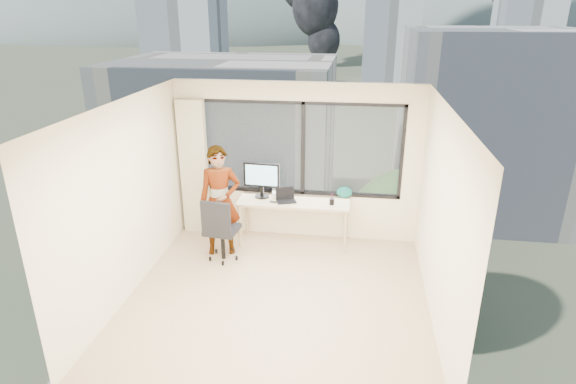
% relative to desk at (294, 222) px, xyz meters
% --- Properties ---
extents(floor, '(4.00, 4.00, 0.01)m').
position_rel_desk_xyz_m(floor, '(0.00, -1.66, -0.38)').
color(floor, tan).
rests_on(floor, ground).
extents(ceiling, '(4.00, 4.00, 0.01)m').
position_rel_desk_xyz_m(ceiling, '(0.00, -1.66, 2.23)').
color(ceiling, white).
rests_on(ceiling, ground).
extents(wall_front, '(4.00, 0.01, 2.60)m').
position_rel_desk_xyz_m(wall_front, '(0.00, -3.66, 0.93)').
color(wall_front, '#F7E9BF').
rests_on(wall_front, ground).
extents(wall_left, '(0.01, 4.00, 2.60)m').
position_rel_desk_xyz_m(wall_left, '(-2.00, -1.66, 0.93)').
color(wall_left, '#F7E9BF').
rests_on(wall_left, ground).
extents(wall_right, '(0.01, 4.00, 2.60)m').
position_rel_desk_xyz_m(wall_right, '(2.00, -1.66, 0.93)').
color(wall_right, '#F7E9BF').
rests_on(wall_right, ground).
extents(window_wall, '(3.30, 0.16, 1.55)m').
position_rel_desk_xyz_m(window_wall, '(0.05, 0.34, 1.15)').
color(window_wall, black).
rests_on(window_wall, ground).
extents(curtain, '(0.45, 0.14, 2.30)m').
position_rel_desk_xyz_m(curtain, '(-1.72, 0.22, 0.77)').
color(curtain, beige).
rests_on(curtain, floor).
extents(desk, '(1.80, 0.60, 0.75)m').
position_rel_desk_xyz_m(desk, '(0.00, 0.00, 0.00)').
color(desk, tan).
rests_on(desk, floor).
extents(chair, '(0.59, 0.59, 1.05)m').
position_rel_desk_xyz_m(chair, '(-1.01, -0.71, 0.15)').
color(chair, black).
rests_on(chair, floor).
extents(person, '(0.72, 0.57, 1.74)m').
position_rel_desk_xyz_m(person, '(-1.09, -0.48, 0.50)').
color(person, '#2D2D33').
rests_on(person, floor).
extents(monitor, '(0.60, 0.16, 0.59)m').
position_rel_desk_xyz_m(monitor, '(-0.54, 0.08, 0.67)').
color(monitor, black).
rests_on(monitor, desk).
extents(game_console, '(0.38, 0.34, 0.08)m').
position_rel_desk_xyz_m(game_console, '(-0.22, 0.21, 0.42)').
color(game_console, white).
rests_on(game_console, desk).
extents(laptop, '(0.39, 0.40, 0.19)m').
position_rel_desk_xyz_m(laptop, '(-0.12, -0.07, 0.47)').
color(laptop, black).
rests_on(laptop, desk).
extents(cellphone, '(0.12, 0.07, 0.01)m').
position_rel_desk_xyz_m(cellphone, '(-0.32, -0.12, 0.38)').
color(cellphone, black).
rests_on(cellphone, desk).
extents(pen_cup, '(0.08, 0.08, 0.09)m').
position_rel_desk_xyz_m(pen_cup, '(0.62, -0.08, 0.42)').
color(pen_cup, black).
rests_on(pen_cup, desk).
extents(handbag, '(0.28, 0.20, 0.20)m').
position_rel_desk_xyz_m(handbag, '(0.80, 0.24, 0.47)').
color(handbag, '#0E5355').
rests_on(handbag, desk).
extents(exterior_ground, '(400.00, 400.00, 0.04)m').
position_rel_desk_xyz_m(exterior_ground, '(0.00, 118.34, -14.38)').
color(exterior_ground, '#515B3D').
rests_on(exterior_ground, ground).
extents(near_bldg_a, '(16.00, 12.00, 14.00)m').
position_rel_desk_xyz_m(near_bldg_a, '(-9.00, 28.34, -7.38)').
color(near_bldg_a, beige).
rests_on(near_bldg_a, exterior_ground).
extents(near_bldg_b, '(14.00, 13.00, 16.00)m').
position_rel_desk_xyz_m(near_bldg_b, '(12.00, 36.34, -6.38)').
color(near_bldg_b, silver).
rests_on(near_bldg_b, exterior_ground).
extents(far_tower_a, '(14.00, 14.00, 28.00)m').
position_rel_desk_xyz_m(far_tower_a, '(-35.00, 93.34, -0.38)').
color(far_tower_a, silver).
rests_on(far_tower_a, exterior_ground).
extents(far_tower_b, '(13.00, 13.00, 30.00)m').
position_rel_desk_xyz_m(far_tower_b, '(8.00, 118.34, 0.62)').
color(far_tower_b, silver).
rests_on(far_tower_b, exterior_ground).
extents(far_tower_c, '(15.00, 15.00, 26.00)m').
position_rel_desk_xyz_m(far_tower_c, '(45.00, 138.34, -1.38)').
color(far_tower_c, silver).
rests_on(far_tower_c, exterior_ground).
extents(far_tower_d, '(16.00, 14.00, 22.00)m').
position_rel_desk_xyz_m(far_tower_d, '(-60.00, 148.34, -3.38)').
color(far_tower_d, silver).
rests_on(far_tower_d, exterior_ground).
extents(hill_a, '(288.00, 216.00, 90.00)m').
position_rel_desk_xyz_m(hill_a, '(-120.00, 318.34, -14.38)').
color(hill_a, slate).
rests_on(hill_a, exterior_ground).
extents(hill_b, '(300.00, 220.00, 96.00)m').
position_rel_desk_xyz_m(hill_b, '(100.00, 318.34, -14.38)').
color(hill_b, slate).
rests_on(hill_b, exterior_ground).
extents(tree_a, '(7.00, 7.00, 8.00)m').
position_rel_desk_xyz_m(tree_a, '(-16.00, 20.34, -10.38)').
color(tree_a, '#214416').
rests_on(tree_a, exterior_ground).
extents(tree_b, '(7.60, 7.60, 9.00)m').
position_rel_desk_xyz_m(tree_b, '(4.00, 16.34, -9.88)').
color(tree_b, '#214416').
rests_on(tree_b, exterior_ground).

